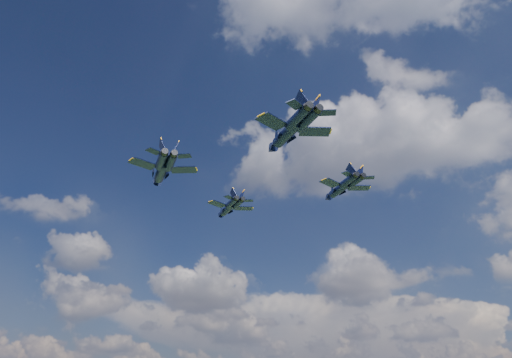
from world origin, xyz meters
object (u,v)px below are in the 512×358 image
object	(u,v)px
jet_left	(161,172)
jet_slot	(286,134)
jet_lead	(227,209)

from	to	relation	value
jet_left	jet_slot	bearing A→B (deg)	-50.76
jet_lead	jet_left	world-z (taller)	jet_left
jet_slot	jet_left	bearing A→B (deg)	124.77
jet_left	jet_slot	size ratio (longest dim) A/B	0.96
jet_lead	jet_left	distance (m)	24.66
jet_lead	jet_left	bearing A→B (deg)	-144.06
jet_left	jet_lead	bearing A→B (deg)	40.99
jet_lead	jet_slot	distance (m)	38.32
jet_lead	jet_left	xyz separation A→B (m)	(-2.41, -24.54, -0.43)
jet_slot	jet_lead	bearing A→B (deg)	84.74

